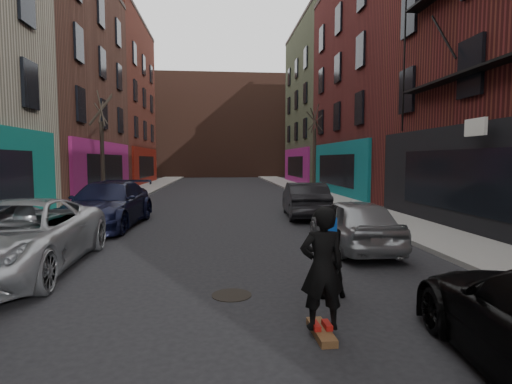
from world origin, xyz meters
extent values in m
cube|color=gray|center=(-6.25, 30.00, 0.07)|extent=(2.50, 84.00, 0.13)
cube|color=gray|center=(6.25, 30.00, 0.07)|extent=(2.50, 84.00, 0.13)
cube|color=#4D3021|center=(13.50, 16.00, 8.00)|extent=(12.00, 56.00, 16.00)
cube|color=#47281E|center=(0.00, 56.00, 7.00)|extent=(40.00, 10.00, 14.00)
imported|color=#9CA0A4|center=(-4.57, 5.76, 0.76)|extent=(2.69, 5.55, 1.52)
imported|color=black|center=(-4.25, 11.52, 0.80)|extent=(2.54, 5.61, 1.59)
imported|color=gray|center=(3.20, 7.30, 0.68)|extent=(1.62, 4.02, 1.37)
imported|color=black|center=(3.20, 13.28, 0.72)|extent=(1.86, 4.47, 1.44)
cube|color=brown|center=(1.03, 2.22, 0.05)|extent=(0.24, 0.81, 0.10)
imported|color=black|center=(1.03, 2.22, 0.93)|extent=(0.61, 0.41, 1.66)
imported|color=black|center=(1.48, 3.76, 0.79)|extent=(0.84, 0.70, 1.58)
cube|color=#0B3EA3|center=(1.51, 3.58, 1.21)|extent=(0.18, 0.32, 0.42)
cylinder|color=black|center=(-0.12, 3.93, 0.01)|extent=(0.82, 0.82, 0.01)
camera|label=1|loc=(-0.33, -2.89, 2.37)|focal=28.00mm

